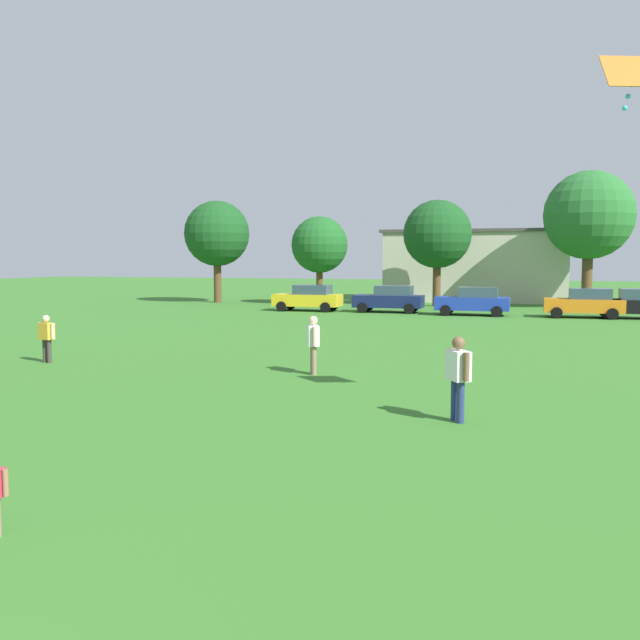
# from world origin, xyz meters

# --- Properties ---
(ground_plane) EXTENTS (160.00, 160.00, 0.00)m
(ground_plane) POSITION_xyz_m (0.00, 30.00, 0.00)
(ground_plane) COLOR #387528
(adult_bystander) EXTENTS (0.58, 0.74, 1.78)m
(adult_bystander) POSITION_xyz_m (3.38, 12.50, 1.05)
(adult_bystander) COLOR navy
(adult_bystander) RESTS_ON ground
(bystander_near_trees) EXTENTS (0.51, 0.76, 1.71)m
(bystander_near_trees) POSITION_xyz_m (-1.25, 17.35, 1.01)
(bystander_near_trees) COLOR #8C7259
(bystander_near_trees) RESTS_ON ground
(bystander_midfield) EXTENTS (0.71, 0.41, 1.55)m
(bystander_midfield) POSITION_xyz_m (-10.20, 17.06, 0.92)
(bystander_midfield) COLOR #3F3833
(bystander_midfield) RESTS_ON ground
(kite) EXTENTS (1.21, 0.85, 1.09)m
(kite) POSITION_xyz_m (6.52, 13.03, 6.90)
(kite) COLOR orange
(parked_car_yellow_0) EXTENTS (4.30, 2.02, 1.68)m
(parked_car_yellow_0) POSITION_xyz_m (-8.86, 40.92, 0.86)
(parked_car_yellow_0) COLOR yellow
(parked_car_yellow_0) RESTS_ON ground
(parked_car_navy_1) EXTENTS (4.30, 2.02, 1.68)m
(parked_car_navy_1) POSITION_xyz_m (-3.64, 41.22, 0.86)
(parked_car_navy_1) COLOR #141E4C
(parked_car_navy_1) RESTS_ON ground
(parked_car_blue_2) EXTENTS (4.30, 2.02, 1.68)m
(parked_car_blue_2) POSITION_xyz_m (1.58, 40.37, 0.86)
(parked_car_blue_2) COLOR #1E38AD
(parked_car_blue_2) RESTS_ON ground
(parked_car_orange_3) EXTENTS (4.30, 2.02, 1.68)m
(parked_car_orange_3) POSITION_xyz_m (7.78, 40.42, 0.86)
(parked_car_orange_3) COLOR orange
(parked_car_orange_3) RESTS_ON ground
(parked_car_black_4) EXTENTS (4.30, 2.02, 1.68)m
(parked_car_black_4) POSITION_xyz_m (10.48, 40.60, 0.86)
(parked_car_black_4) COLOR black
(parked_car_black_4) RESTS_ON ground
(tree_far_left) EXTENTS (4.98, 4.98, 7.76)m
(tree_far_left) POSITION_xyz_m (-18.27, 47.37, 5.24)
(tree_far_left) COLOR brown
(tree_far_left) RESTS_ON ground
(tree_left) EXTENTS (4.14, 4.14, 6.45)m
(tree_left) POSITION_xyz_m (-10.12, 47.48, 4.35)
(tree_left) COLOR brown
(tree_left) RESTS_ON ground
(tree_right) EXTENTS (4.80, 4.80, 7.48)m
(tree_right) POSITION_xyz_m (-1.59, 47.93, 5.05)
(tree_right) COLOR brown
(tree_right) RESTS_ON ground
(tree_far_right) EXTENTS (5.92, 5.92, 9.23)m
(tree_far_right) POSITION_xyz_m (8.42, 48.47, 6.23)
(tree_far_right) COLOR brown
(tree_far_right) RESTS_ON ground
(house_left) EXTENTS (14.34, 7.59, 5.60)m
(house_left) POSITION_xyz_m (0.59, 55.54, 2.81)
(house_left) COLOR beige
(house_left) RESTS_ON ground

